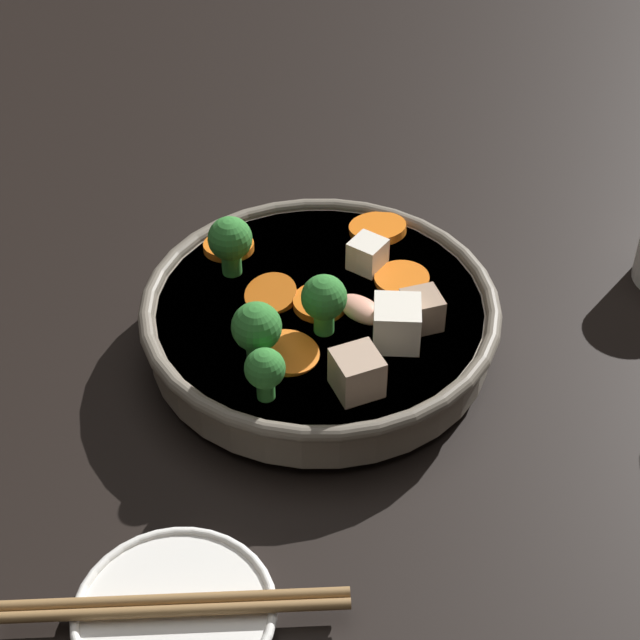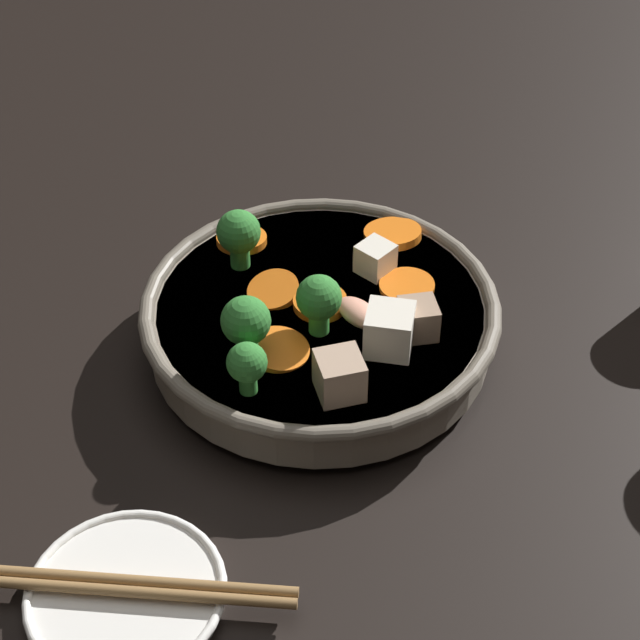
{
  "view_description": "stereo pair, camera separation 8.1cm",
  "coord_description": "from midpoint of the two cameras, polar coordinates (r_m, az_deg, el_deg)",
  "views": [
    {
      "loc": [
        0.39,
        0.47,
        0.57
      ],
      "look_at": [
        0.0,
        0.0,
        0.03
      ],
      "focal_mm": 60.0,
      "sensor_mm": 36.0,
      "label": 1
    },
    {
      "loc": [
        0.32,
        0.51,
        0.57
      ],
      "look_at": [
        0.0,
        0.0,
        0.03
      ],
      "focal_mm": 60.0,
      "sensor_mm": 36.0,
      "label": 2
    }
  ],
  "objects": [
    {
      "name": "chopsticks_pair",
      "position": [
        0.67,
        -11.38,
        -14.88
      ],
      "size": [
        0.18,
        0.14,
        0.01
      ],
      "color": "olive",
      "rests_on": "side_saucer"
    },
    {
      "name": "stirfry_bowl",
      "position": [
        0.81,
        -2.89,
        -0.03
      ],
      "size": [
        0.27,
        0.27,
        0.1
      ],
      "color": "slate",
      "rests_on": "ground_plane"
    },
    {
      "name": "ground_plane",
      "position": [
        0.83,
        -2.79,
        -1.73
      ],
      "size": [
        3.0,
        3.0,
        0.0
      ],
      "primitive_type": "plane",
      "color": "black"
    },
    {
      "name": "side_saucer",
      "position": [
        0.68,
        -11.27,
        -15.32
      ],
      "size": [
        0.13,
        0.13,
        0.01
      ],
      "color": "white",
      "rests_on": "ground_plane"
    }
  ]
}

